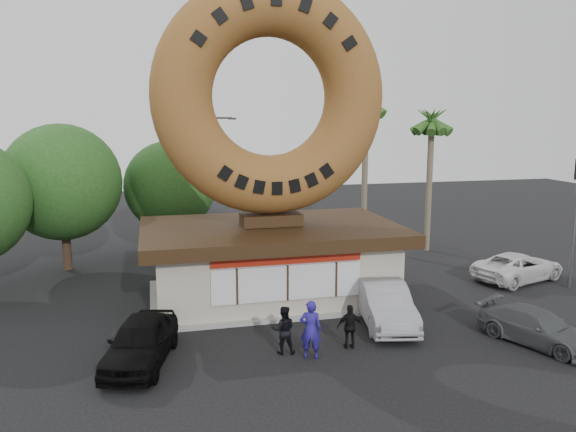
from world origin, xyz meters
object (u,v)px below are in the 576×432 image
(giant_donut, at_px, (270,97))
(traffic_signal, at_px, (576,207))
(person_right, at_px, (350,327))
(person_left, at_px, (311,329))
(car_grey, at_px, (537,327))
(car_silver, at_px, (385,304))
(car_white, at_px, (518,267))
(donut_shop, at_px, (271,259))
(car_black, at_px, (141,341))
(person_center, at_px, (284,330))
(street_lamp, at_px, (206,176))

(giant_donut, relative_size, traffic_signal, 1.64)
(traffic_signal, distance_m, person_right, 13.55)
(person_left, height_order, person_right, person_left)
(person_right, xyz_separation_m, car_grey, (6.59, -1.22, -0.17))
(car_silver, height_order, car_grey, car_silver)
(car_silver, relative_size, car_white, 0.99)
(person_right, height_order, car_silver, car_silver)
(giant_donut, relative_size, car_silver, 2.05)
(traffic_signal, distance_m, car_grey, 8.65)
(donut_shop, height_order, car_black, donut_shop)
(car_silver, bearing_deg, person_right, -127.31)
(giant_donut, height_order, person_center, giant_donut)
(donut_shop, height_order, car_grey, donut_shop)
(person_left, relative_size, car_white, 0.41)
(person_center, xyz_separation_m, car_silver, (4.47, 1.79, -0.03))
(donut_shop, distance_m, street_lamp, 10.54)
(person_right, height_order, car_black, person_right)
(donut_shop, xyz_separation_m, traffic_signal, (14.00, -1.99, 2.10))
(person_left, distance_m, person_right, 1.64)
(person_right, bearing_deg, donut_shop, -67.69)
(giant_donut, xyz_separation_m, car_white, (12.40, -0.36, -8.11))
(person_center, height_order, person_right, person_center)
(donut_shop, xyz_separation_m, street_lamp, (-1.86, 10.02, 2.72))
(person_center, bearing_deg, traffic_signal, -153.13)
(traffic_signal, height_order, person_left, traffic_signal)
(street_lamp, xyz_separation_m, car_grey, (9.93, -17.41, -3.87))
(person_left, bearing_deg, person_center, -16.82)
(person_left, xyz_separation_m, car_black, (-5.51, 0.92, -0.24))
(traffic_signal, xyz_separation_m, person_center, (-14.86, -4.05, -3.03))
(person_right, bearing_deg, car_white, -143.08)
(street_lamp, distance_m, car_black, 16.59)
(giant_donut, relative_size, car_white, 2.03)
(person_right, distance_m, car_grey, 6.70)
(car_silver, bearing_deg, car_grey, -24.73)
(person_center, bearing_deg, car_grey, -177.00)
(traffic_signal, xyz_separation_m, person_right, (-12.51, -4.19, -3.08))
(giant_donut, bearing_deg, person_left, -90.67)
(donut_shop, height_order, person_left, donut_shop)
(donut_shop, xyz_separation_m, person_center, (-0.86, -6.04, -0.93))
(car_grey, distance_m, car_white, 8.27)
(donut_shop, height_order, person_center, donut_shop)
(donut_shop, height_order, person_right, donut_shop)
(traffic_signal, bearing_deg, car_silver, -167.73)
(car_grey, bearing_deg, traffic_signal, 19.49)
(traffic_signal, xyz_separation_m, car_black, (-19.58, -3.72, -3.10))
(person_left, relative_size, car_grey, 0.47)
(donut_shop, relative_size, car_white, 2.28)
(person_right, bearing_deg, person_left, 24.95)
(car_silver, bearing_deg, person_center, -147.74)
(giant_donut, relative_size, car_black, 2.23)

